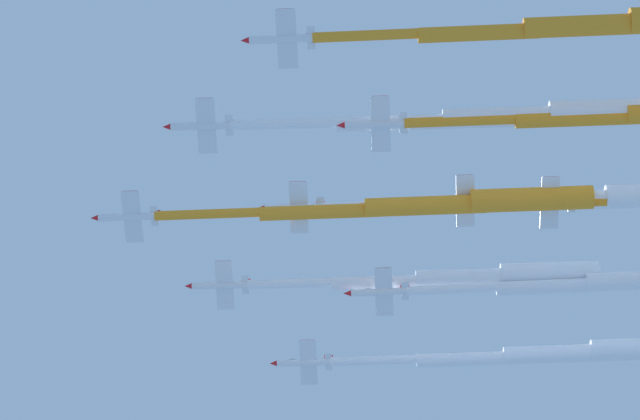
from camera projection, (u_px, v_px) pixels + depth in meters
The scene contains 6 objects.
jet_lead at pixel (430, 205), 215.40m from camera, with size 63.18×43.66×4.20m.
jet_port_inner at pixel (508, 116), 206.47m from camera, with size 60.96×43.13×4.22m.
jet_starboard_inner at pixel (466, 277), 226.31m from camera, with size 54.58×38.40×4.24m.
jet_port_mid at pixel (568, 200), 215.97m from camera, with size 57.25×40.67×4.22m.
jet_starboard_mid at pixel (588, 25), 194.30m from camera, with size 58.20×40.06×4.18m.
jet_port_outer at pixel (556, 353), 233.87m from camera, with size 57.60×39.95×4.12m.
Camera 1 is at (-79.92, 106.94, -18.44)m, focal length 82.26 mm.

